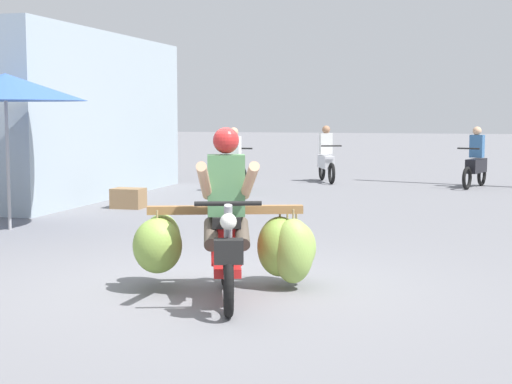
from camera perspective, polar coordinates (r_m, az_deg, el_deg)
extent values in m
plane|color=slate|center=(7.70, -3.00, -7.03)|extent=(120.00, 120.00, 0.00)
torus|color=black|center=(6.57, -2.03, -6.77)|extent=(0.26, 0.56, 0.56)
torus|color=black|center=(7.75, -2.26, -4.84)|extent=(0.26, 0.56, 0.56)
cube|color=red|center=(7.05, -2.14, -5.57)|extent=(0.41, 0.61, 0.08)
cube|color=red|center=(7.41, -2.22, -3.60)|extent=(0.47, 0.70, 0.36)
cube|color=black|center=(7.30, -2.21, -1.99)|extent=(0.44, 0.65, 0.10)
cylinder|color=gray|center=(6.56, -2.06, -3.76)|extent=(0.16, 0.29, 0.69)
cylinder|color=black|center=(6.48, -2.06, -0.85)|extent=(0.54, 0.22, 0.04)
sphere|color=silver|center=(6.42, -2.04, -2.17)|extent=(0.14, 0.14, 0.14)
cube|color=black|center=(6.41, -2.02, -4.35)|extent=(0.28, 0.23, 0.20)
cube|color=red|center=(6.51, -2.04, -4.19)|extent=(0.19, 0.30, 0.04)
cube|color=olive|center=(7.52, -2.25, -1.30)|extent=(1.45, 0.58, 0.08)
cube|color=olive|center=(7.70, -2.28, -1.36)|extent=(1.30, 0.52, 0.06)
ellipsoid|color=#8BAF4E|center=(7.54, 2.73, -4.33)|extent=(0.45, 0.41, 0.63)
cylinder|color=#998459|center=(7.49, 2.74, -1.73)|extent=(0.02, 0.02, 0.12)
ellipsoid|color=#8CB04F|center=(7.72, 2.96, -4.04)|extent=(0.42, 0.38, 0.50)
cylinder|color=#998459|center=(7.68, 2.97, -1.76)|extent=(0.02, 0.02, 0.18)
ellipsoid|color=#8EB251|center=(7.89, 2.30, -3.73)|extent=(0.43, 0.41, 0.47)
cylinder|color=#998459|center=(7.85, 2.31, -1.59)|extent=(0.02, 0.02, 0.18)
ellipsoid|color=#84A847|center=(7.86, -6.89, -3.42)|extent=(0.49, 0.48, 0.50)
cylinder|color=#998459|center=(7.82, -6.92, -1.41)|extent=(0.02, 0.02, 0.11)
ellipsoid|color=#7EA241|center=(7.62, 1.75, -4.01)|extent=(0.59, 0.58, 0.59)
cylinder|color=#998459|center=(7.58, 1.76, -1.61)|extent=(0.02, 0.02, 0.11)
ellipsoid|color=#81A544|center=(7.50, -7.21, -3.92)|extent=(0.61, 0.59, 0.53)
cylinder|color=#998459|center=(7.46, -7.24, -1.74)|extent=(0.02, 0.02, 0.11)
cube|color=#4C7F51|center=(7.14, -2.20, 0.50)|extent=(0.39, 0.32, 0.56)
sphere|color=#B22626|center=(7.10, -2.21, 3.78)|extent=(0.24, 0.24, 0.24)
cylinder|color=tan|center=(6.81, -0.49, 0.79)|extent=(0.37, 0.70, 0.39)
cylinder|color=tan|center=(6.80, -3.78, 0.77)|extent=(0.27, 0.72, 0.39)
cylinder|color=#4C4238|center=(7.08, -1.03, -3.05)|extent=(0.27, 0.46, 0.27)
cylinder|color=#4C4238|center=(7.08, -3.30, -3.07)|extent=(0.27, 0.46, 0.27)
torus|color=black|center=(17.58, -1.01, 1.06)|extent=(0.08, 0.52, 0.52)
torus|color=black|center=(16.53, -2.09, 0.76)|extent=(0.08, 0.52, 0.52)
cube|color=#196638|center=(16.94, -1.64, 1.70)|extent=(0.24, 0.90, 0.32)
cylinder|color=black|center=(17.49, -1.06, 3.20)|extent=(0.50, 0.04, 0.04)
cube|color=silver|center=(16.89, -1.66, 3.21)|extent=(0.30, 0.20, 0.52)
sphere|color=tan|center=(16.90, -1.64, 4.40)|extent=(0.20, 0.20, 0.20)
torus|color=black|center=(18.05, 15.15, 0.98)|extent=(0.23, 0.52, 0.52)
torus|color=black|center=(19.10, 16.16, 1.21)|extent=(0.23, 0.52, 0.52)
cube|color=black|center=(18.65, 15.78, 1.86)|extent=(0.50, 0.93, 0.32)
cylinder|color=black|center=(18.06, 15.25, 3.08)|extent=(0.49, 0.18, 0.04)
cube|color=#386699|center=(18.65, 15.84, 3.24)|extent=(0.35, 0.28, 0.52)
sphere|color=tan|center=(18.62, 15.85, 4.31)|extent=(0.20, 0.20, 0.20)
torus|color=black|center=(18.90, 5.54, 1.37)|extent=(0.28, 0.51, 0.52)
torus|color=black|center=(19.97, 4.84, 1.61)|extent=(0.28, 0.51, 0.52)
cube|color=silver|center=(19.52, 5.13, 2.22)|extent=(0.57, 0.92, 0.32)
cylinder|color=black|center=(18.91, 5.53, 3.37)|extent=(0.47, 0.23, 0.04)
cube|color=silver|center=(19.51, 5.12, 3.54)|extent=(0.35, 0.30, 0.52)
sphere|color=#9E7051|center=(19.48, 5.15, 4.56)|extent=(0.20, 0.20, 0.20)
cube|color=#9EADB7|center=(16.92, -16.02, 5.35)|extent=(3.88, 6.57, 3.29)
cylinder|color=#99999E|center=(11.96, -17.67, 2.09)|extent=(0.05, 0.05, 1.99)
cone|color=#3860B2|center=(11.94, -17.83, 7.31)|extent=(2.33, 2.33, 0.39)
cube|color=olive|center=(14.23, -9.31, -0.45)|extent=(0.56, 0.40, 0.36)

